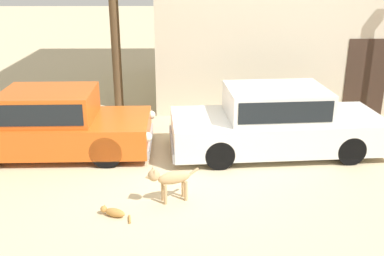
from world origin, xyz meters
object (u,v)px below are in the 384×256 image
stray_cat (113,212)px  parked_sedan_second (276,120)px  stray_dog_spotted (169,179)px  parked_sedan_nearest (52,123)px

stray_cat → parked_sedan_second: bearing=-117.2°
parked_sedan_second → stray_dog_spotted: (-2.25, -2.24, -0.28)m
parked_sedan_second → stray_cat: size_ratio=8.90×
stray_dog_spotted → stray_cat: stray_dog_spotted is taller
parked_sedan_second → parked_sedan_nearest: bearing=176.0°
parked_sedan_second → stray_cat: parked_sedan_second is taller
parked_sedan_nearest → stray_cat: size_ratio=8.03×
parked_sedan_second → stray_cat: 4.22m
parked_sedan_nearest → parked_sedan_second: size_ratio=0.90×
parked_sedan_second → stray_dog_spotted: size_ratio=5.03×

